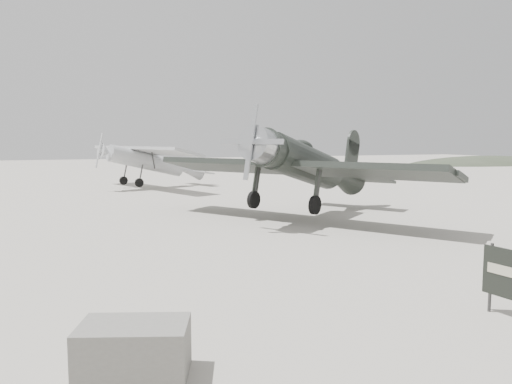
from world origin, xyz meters
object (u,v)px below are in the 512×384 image
Objects in this scene: lowwing_monoplane at (308,165)px; sign_board at (506,275)px; equipment_block at (134,350)px; highwing_monoplane at (151,158)px.

sign_board is at bearing -133.03° from lowwing_monoplane.
sign_board reaches higher than equipment_block.
lowwing_monoplane is 15.65m from equipment_block.
lowwing_monoplane is 8.06× the size of equipment_block.
sign_board is (-2.58, -12.54, -1.45)m from lowwing_monoplane.
highwing_monoplane is at bearing 71.92° from lowwing_monoplane.
lowwing_monoplane is 9.07× the size of sign_board.
highwing_monoplane is 7.61× the size of equipment_block.
highwing_monoplane is at bearing 87.17° from sign_board.
highwing_monoplane reaches higher than sign_board.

